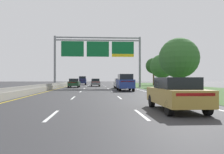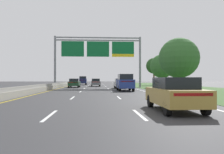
{
  "view_description": "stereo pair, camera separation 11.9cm",
  "coord_description": "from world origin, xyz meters",
  "views": [
    {
      "loc": [
        -0.06,
        0.8,
        1.5
      ],
      "look_at": [
        2.2,
        33.28,
        1.78
      ],
      "focal_mm": 37.46,
      "sensor_mm": 36.0,
      "label": 1
    },
    {
      "loc": [
        0.06,
        0.79,
        1.5
      ],
      "look_at": [
        2.2,
        33.28,
        1.78
      ],
      "focal_mm": 37.46,
      "sensor_mm": 36.0,
      "label": 2
    }
  ],
  "objects": [
    {
      "name": "median_barrier_concrete",
      "position": [
        -6.6,
        35.0,
        0.35
      ],
      "size": [
        0.6,
        110.0,
        0.85
      ],
      "color": "#99968E",
      "rests_on": "ground"
    },
    {
      "name": "car_darkgreen_left_lane_sedan",
      "position": [
        -3.86,
        42.44,
        0.82
      ],
      "size": [
        1.87,
        4.42,
        1.57
      ],
      "rotation": [
        0.0,
        0.0,
        1.56
      ],
      "color": "#193D23",
      "rests_on": "ground"
    },
    {
      "name": "car_silver_right_lane_sedan",
      "position": [
        3.88,
        38.43,
        0.82
      ],
      "size": [
        1.84,
        4.41,
        1.57
      ],
      "rotation": [
        0.0,
        0.0,
        1.57
      ],
      "color": "#B2B5BA",
      "rests_on": "ground"
    },
    {
      "name": "grass_verge_right",
      "position": [
        13.95,
        35.0,
        0.01
      ],
      "size": [
        14.0,
        110.0,
        0.02
      ],
      "primitive_type": "cube",
      "color": "#3D602D",
      "rests_on": "ground"
    },
    {
      "name": "overhead_sign_gantry",
      "position": [
        0.3,
        41.14,
        6.31
      ],
      "size": [
        15.06,
        0.42,
        8.88
      ],
      "color": "gray",
      "rests_on": "ground"
    },
    {
      "name": "lane_striping",
      "position": [
        0.0,
        34.54,
        0.0
      ],
      "size": [
        11.96,
        106.0,
        0.01
      ],
      "color": "white",
      "rests_on": "ground"
    },
    {
      "name": "car_gold_right_lane_sedan",
      "position": [
        3.71,
        11.55,
        0.82
      ],
      "size": [
        1.83,
        4.41,
        1.57
      ],
      "rotation": [
        0.0,
        0.0,
        1.57
      ],
      "color": "#A38438",
      "rests_on": "ground"
    },
    {
      "name": "roadside_tree_far",
      "position": [
        11.84,
        42.15,
        3.8
      ],
      "size": [
        4.29,
        4.29,
        5.95
      ],
      "color": "#4C3823",
      "rests_on": "ground"
    },
    {
      "name": "pickup_truck_navy",
      "position": [
        -3.51,
        61.3,
        1.07
      ],
      "size": [
        2.07,
        5.43,
        2.2
      ],
      "rotation": [
        0.0,
        0.0,
        1.58
      ],
      "color": "#161E47",
      "rests_on": "ground"
    },
    {
      "name": "ground_plane",
      "position": [
        0.0,
        35.0,
        0.0
      ],
      "size": [
        220.0,
        220.0,
        0.0
      ],
      "primitive_type": "plane",
      "color": "#333335"
    },
    {
      "name": "car_blue_right_lane_suv",
      "position": [
        3.66,
        30.24,
        1.1
      ],
      "size": [
        1.93,
        4.71,
        2.11
      ],
      "rotation": [
        0.0,
        0.0,
        1.57
      ],
      "color": "navy",
      "rests_on": "ground"
    },
    {
      "name": "car_grey_centre_lane_sedan",
      "position": [
        -0.13,
        48.45,
        0.82
      ],
      "size": [
        1.93,
        4.44,
        1.57
      ],
      "rotation": [
        0.0,
        0.0,
        1.6
      ],
      "color": "slate",
      "rests_on": "ground"
    },
    {
      "name": "roadside_tree_mid",
      "position": [
        10.32,
        29.28,
        4.12
      ],
      "size": [
        5.02,
        5.02,
        6.63
      ],
      "color": "#4C3823",
      "rests_on": "ground"
    },
    {
      "name": "roadside_tree_distant",
      "position": [
        13.82,
        56.08,
        4.66
      ],
      "size": [
        3.77,
        3.77,
        6.57
      ],
      "color": "#4C3823",
      "rests_on": "ground"
    }
  ]
}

